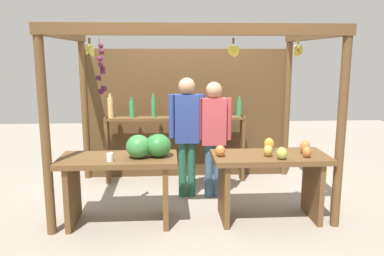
# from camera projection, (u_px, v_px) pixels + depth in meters

# --- Properties ---
(ground_plane) EXTENTS (12.00, 12.00, 0.00)m
(ground_plane) POSITION_uv_depth(u_px,v_px,m) (191.00, 197.00, 5.27)
(ground_plane) COLOR gray
(ground_plane) RESTS_ON ground
(market_stall) EXTENTS (3.28, 2.06, 2.23)m
(market_stall) POSITION_uv_depth(u_px,v_px,m) (189.00, 99.00, 5.47)
(market_stall) COLOR brown
(market_stall) RESTS_ON ground
(fruit_counter_left) EXTENTS (1.33, 0.64, 1.05)m
(fruit_counter_left) POSITION_uv_depth(u_px,v_px,m) (128.00, 167.00, 4.38)
(fruit_counter_left) COLOR brown
(fruit_counter_left) RESTS_ON ground
(fruit_counter_right) EXTENTS (1.33, 0.64, 0.94)m
(fruit_counter_right) POSITION_uv_depth(u_px,v_px,m) (270.00, 171.00, 4.50)
(fruit_counter_right) COLOR brown
(fruit_counter_right) RESTS_ON ground
(bottle_shelf_unit) EXTENTS (2.11, 0.22, 1.36)m
(bottle_shelf_unit) POSITION_uv_depth(u_px,v_px,m) (175.00, 129.00, 5.83)
(bottle_shelf_unit) COLOR brown
(bottle_shelf_unit) RESTS_ON ground
(vendor_man) EXTENTS (0.48, 0.22, 1.63)m
(vendor_man) POSITION_uv_depth(u_px,v_px,m) (187.00, 126.00, 5.16)
(vendor_man) COLOR #265E45
(vendor_man) RESTS_ON ground
(vendor_woman) EXTENTS (0.48, 0.21, 1.57)m
(vendor_woman) POSITION_uv_depth(u_px,v_px,m) (214.00, 129.00, 5.15)
(vendor_woman) COLOR #3B5E7E
(vendor_woman) RESTS_ON ground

